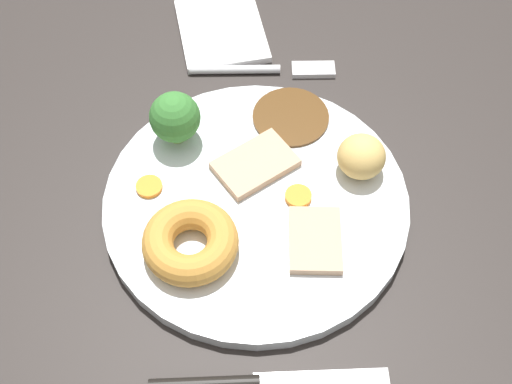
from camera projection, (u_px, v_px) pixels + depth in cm
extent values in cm
cube|color=#2B2623|center=(273.00, 201.00, 63.23)|extent=(120.00, 84.00, 3.60)
cylinder|color=white|center=(256.00, 203.00, 60.15)|extent=(27.40, 27.40, 1.40)
cylinder|color=#563819|center=(291.00, 117.00, 64.74)|extent=(7.45, 7.45, 0.30)
cube|color=tan|center=(315.00, 240.00, 56.69)|extent=(6.38, 4.59, 0.80)
cube|color=tan|center=(255.00, 164.00, 61.22)|extent=(7.97, 8.56, 0.80)
torus|color=#C68938|center=(190.00, 242.00, 55.51)|extent=(8.13, 8.13, 2.68)
ellipsoid|color=#D8B260|center=(361.00, 156.00, 59.78)|extent=(5.24, 5.23, 3.86)
cylinder|color=orange|center=(149.00, 187.00, 60.02)|extent=(2.39, 2.39, 0.42)
cylinder|color=orange|center=(298.00, 196.00, 59.37)|extent=(2.39, 2.39, 0.51)
cylinder|color=#8CB766|center=(177.00, 133.00, 62.89)|extent=(1.48, 1.48, 1.36)
sphere|color=#387A33|center=(175.00, 117.00, 60.96)|extent=(4.73, 4.73, 4.73)
cylinder|color=silver|center=(235.00, 69.00, 69.84)|extent=(0.99, 9.51, 0.90)
cube|color=silver|center=(313.00, 70.00, 70.03)|extent=(2.04, 4.52, 0.60)
cube|color=silver|center=(321.00, 382.00, 51.44)|extent=(2.07, 10.55, 0.40)
cube|color=white|center=(221.00, 31.00, 73.21)|extent=(12.51, 10.93, 0.80)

